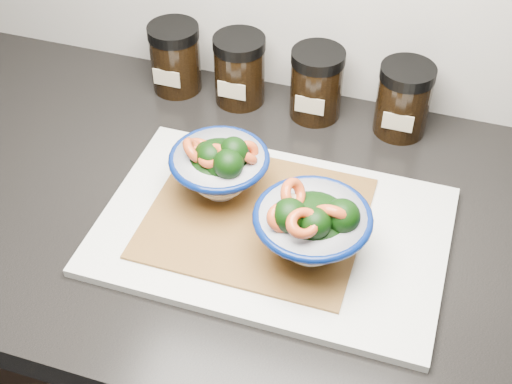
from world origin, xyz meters
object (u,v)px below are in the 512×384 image
(spice_jar_c, at_px, (316,84))
(bowl_right, at_px, (312,227))
(cutting_board, at_px, (273,230))
(spice_jar_d, at_px, (403,100))
(bowl_left, at_px, (220,167))
(spice_jar_b, at_px, (240,70))
(spice_jar_a, at_px, (175,58))

(spice_jar_c, bearing_deg, bowl_right, -76.66)
(spice_jar_c, bearing_deg, cutting_board, -87.28)
(bowl_right, height_order, spice_jar_d, bowl_right)
(bowl_left, height_order, spice_jar_c, same)
(bowl_left, height_order, bowl_right, bowl_right)
(bowl_left, bearing_deg, spice_jar_b, 102.44)
(bowl_left, xyz_separation_m, spice_jar_a, (-0.16, 0.23, -0.00))
(spice_jar_b, relative_size, spice_jar_d, 1.00)
(spice_jar_a, relative_size, spice_jar_d, 1.00)
(cutting_board, height_order, spice_jar_b, spice_jar_b)
(bowl_left, bearing_deg, spice_jar_d, 47.93)
(spice_jar_a, height_order, spice_jar_b, same)
(bowl_left, distance_m, bowl_right, 0.16)
(spice_jar_a, bearing_deg, spice_jar_c, 0.00)
(cutting_board, xyz_separation_m, spice_jar_a, (-0.25, 0.27, 0.05))
(bowl_left, bearing_deg, spice_jar_a, 124.81)
(bowl_left, bearing_deg, spice_jar_c, 72.19)
(spice_jar_a, bearing_deg, cutting_board, -47.63)
(cutting_board, height_order, spice_jar_c, spice_jar_c)
(cutting_board, relative_size, bowl_left, 3.33)
(bowl_left, height_order, spice_jar_b, same)
(spice_jar_b, relative_size, spice_jar_c, 1.00)
(bowl_right, bearing_deg, spice_jar_c, 103.34)
(spice_jar_d, bearing_deg, spice_jar_b, 180.00)
(cutting_board, distance_m, spice_jar_b, 0.31)
(bowl_right, relative_size, spice_jar_c, 1.29)
(spice_jar_b, bearing_deg, spice_jar_d, 0.00)
(spice_jar_b, distance_m, spice_jar_d, 0.26)
(spice_jar_b, bearing_deg, spice_jar_c, 0.00)
(cutting_board, distance_m, bowl_left, 0.11)
(spice_jar_d, bearing_deg, spice_jar_c, 180.00)
(cutting_board, bearing_deg, bowl_right, -28.19)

